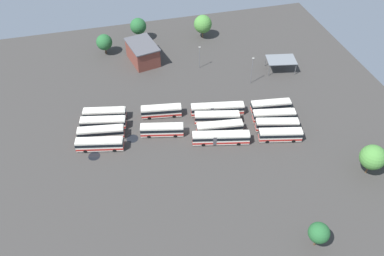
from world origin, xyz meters
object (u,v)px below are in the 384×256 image
at_px(bus_row0_slot2, 103,123).
at_px(bus_row2_slot0, 221,138).
at_px(maintenance_shelter, 281,60).
at_px(bus_row0_slot1, 101,133).
at_px(tree_northwest, 373,157).
at_px(bus_row3_slot0, 280,135).
at_px(depot_building, 143,53).
at_px(lamp_post_near_entrance, 200,56).
at_px(bus_row0_slot3, 105,114).
at_px(tree_east_edge, 319,233).
at_px(bus_row2_slot2, 217,118).
at_px(bus_row3_slot2, 274,116).
at_px(tree_south_edge, 203,24).
at_px(bus_row1_slot3, 161,111).
at_px(tree_northeast, 138,26).
at_px(bus_row3_slot3, 271,106).
at_px(tree_west_edge, 104,42).
at_px(bus_row1_slot1, 162,130).
at_px(lamp_post_far_corner, 252,70).
at_px(bus_row0_slot0, 100,144).
at_px(bus_row2_slot3, 217,109).
at_px(bus_row3_slot1, 277,125).
at_px(bus_row2_slot1, 220,128).

relative_size(bus_row0_slot2, bus_row2_slot0, 0.82).
bearing_deg(bus_row0_slot2, maintenance_shelter, 12.96).
bearing_deg(bus_row0_slot1, tree_northwest, -24.96).
relative_size(bus_row3_slot0, depot_building, 0.83).
relative_size(bus_row0_slot1, lamp_post_near_entrance, 1.57).
bearing_deg(bus_row0_slot3, tree_east_edge, -52.87).
xyz_separation_m(bus_row2_slot2, bus_row3_slot2, (15.69, -3.20, -0.00)).
relative_size(bus_row3_slot0, tree_south_edge, 1.35).
distance_m(bus_row0_slot2, bus_row1_slot3, 16.42).
distance_m(bus_row1_slot3, tree_northeast, 43.06).
xyz_separation_m(bus_row2_slot2, bus_row3_slot0, (14.25, -10.81, -0.00)).
distance_m(bus_row1_slot3, depot_building, 29.16).
xyz_separation_m(bus_row3_slot3, tree_northwest, (13.73, -27.78, 3.72)).
relative_size(bus_row3_slot0, tree_northwest, 1.36).
xyz_separation_m(bus_row3_slot2, tree_northwest, (14.51, -23.63, 3.72)).
xyz_separation_m(bus_row2_slot2, tree_west_edge, (-26.69, 43.49, 2.74)).
bearing_deg(bus_row3_slot3, bus_row2_slot2, -176.70).
relative_size(bus_row1_slot1, tree_northeast, 1.38).
bearing_deg(depot_building, lamp_post_far_corner, -34.32).
relative_size(maintenance_shelter, tree_northwest, 1.19).
xyz_separation_m(bus_row1_slot3, bus_row2_slot0, (13.02, -14.51, 0.00)).
bearing_deg(bus_row0_slot3, tree_northwest, -31.04).
bearing_deg(bus_row2_slot0, tree_east_edge, -73.47).
distance_m(bus_row0_slot0, maintenance_shelter, 63.71).
relative_size(bus_row0_slot1, maintenance_shelter, 1.22).
distance_m(bus_row2_slot2, lamp_post_near_entrance, 27.36).
xyz_separation_m(bus_row3_slot2, depot_building, (-30.57, 38.94, 1.53)).
bearing_deg(bus_row3_slot2, bus_row2_slot2, 168.47).
height_order(bus_row2_slot2, tree_south_edge, tree_south_edge).
xyz_separation_m(bus_row1_slot3, depot_building, (-0.45, 29.12, 1.53)).
distance_m(bus_row3_slot3, tree_east_edge, 43.39).
xyz_separation_m(bus_row2_slot0, maintenance_shelter, (28.91, 27.07, 2.18)).
relative_size(bus_row2_slot3, tree_east_edge, 2.28).
bearing_deg(bus_row3_slot1, bus_row0_slot1, 169.20).
distance_m(bus_row0_slot2, tree_northeast, 47.03).
bearing_deg(bus_row2_slot2, lamp_post_far_corner, 43.56).
bearing_deg(tree_northwest, bus_row3_slot0, 134.86).
bearing_deg(lamp_post_far_corner, bus_row1_slot1, -153.12).
xyz_separation_m(bus_row3_slot0, tree_west_edge, (-40.93, 54.30, 2.74)).
relative_size(bus_row2_slot0, bus_row3_slot1, 1.29).
xyz_separation_m(bus_row1_slot1, lamp_post_near_entrance, (18.16, 28.18, 2.58)).
height_order(bus_row3_slot0, depot_building, depot_building).
xyz_separation_m(bus_row0_slot2, lamp_post_near_entrance, (33.21, 21.39, 2.58)).
distance_m(bus_row1_slot1, maintenance_shelter, 47.80).
distance_m(bus_row0_slot3, tree_northeast, 43.32).
bearing_deg(bus_row2_slot1, tree_northwest, -36.45).
relative_size(bus_row3_slot1, lamp_post_far_corner, 1.26).
height_order(bus_row0_slot2, bus_row1_slot1, same).
relative_size(bus_row1_slot1, depot_building, 0.85).
distance_m(bus_row2_slot0, bus_row3_slot2, 17.74).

